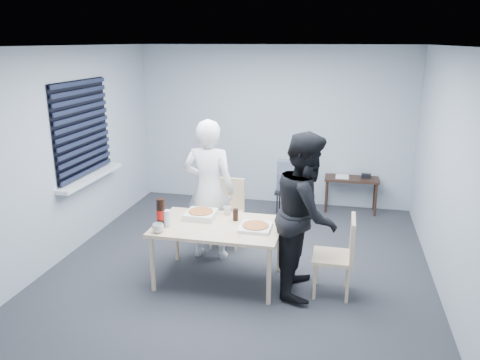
% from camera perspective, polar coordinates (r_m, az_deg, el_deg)
% --- Properties ---
extents(room, '(5.00, 5.00, 5.00)m').
position_cam_1_polar(room, '(6.51, -18.39, 5.03)').
color(room, '#2C2C32').
rests_on(room, ground).
extents(dining_table, '(1.40, 0.89, 0.68)m').
position_cam_1_polar(dining_table, '(5.27, -2.68, -6.08)').
color(dining_table, beige).
rests_on(dining_table, ground).
extents(chair_far, '(0.42, 0.42, 0.89)m').
position_cam_1_polar(chair_far, '(6.29, -1.53, -3.30)').
color(chair_far, beige).
rests_on(chair_far, ground).
extents(chair_right, '(0.42, 0.42, 0.89)m').
position_cam_1_polar(chair_right, '(5.14, 12.24, -8.43)').
color(chair_right, beige).
rests_on(chair_right, ground).
extents(person_white, '(0.65, 0.42, 1.77)m').
position_cam_1_polar(person_white, '(5.78, -3.80, -1.24)').
color(person_white, silver).
rests_on(person_white, ground).
extents(person_black, '(0.47, 0.86, 1.77)m').
position_cam_1_polar(person_black, '(5.04, 8.06, -4.11)').
color(person_black, black).
rests_on(person_black, ground).
extents(side_table, '(0.84, 0.37, 0.56)m').
position_cam_1_polar(side_table, '(7.67, 13.43, -0.32)').
color(side_table, '#341A14').
rests_on(side_table, ground).
extents(stool, '(0.36, 0.36, 0.50)m').
position_cam_1_polar(stool, '(7.10, 5.84, -2.05)').
color(stool, black).
rests_on(stool, ground).
extents(backpack, '(0.32, 0.24, 0.45)m').
position_cam_1_polar(backpack, '(6.99, 5.90, 0.49)').
color(backpack, slate).
rests_on(backpack, stool).
extents(pizza_box_a, '(0.34, 0.34, 0.08)m').
position_cam_1_polar(pizza_box_a, '(5.45, -4.79, -4.19)').
color(pizza_box_a, white).
rests_on(pizza_box_a, dining_table).
extents(pizza_box_b, '(0.34, 0.34, 0.05)m').
position_cam_1_polar(pizza_box_b, '(5.12, 1.90, -5.74)').
color(pizza_box_b, white).
rests_on(pizza_box_b, dining_table).
extents(mug_a, '(0.17, 0.17, 0.10)m').
position_cam_1_polar(mug_a, '(5.10, -9.95, -5.79)').
color(mug_a, silver).
rests_on(mug_a, dining_table).
extents(mug_b, '(0.10, 0.10, 0.09)m').
position_cam_1_polar(mug_b, '(5.53, -1.56, -3.74)').
color(mug_b, silver).
rests_on(mug_b, dining_table).
extents(cola_glass, '(0.08, 0.08, 0.14)m').
position_cam_1_polar(cola_glass, '(5.33, -0.55, -4.27)').
color(cola_glass, black).
rests_on(cola_glass, dining_table).
extents(soda_bottle, '(0.10, 0.10, 0.32)m').
position_cam_1_polar(soda_bottle, '(5.22, -9.62, -3.99)').
color(soda_bottle, black).
rests_on(soda_bottle, dining_table).
extents(plastic_cups, '(0.08, 0.08, 0.19)m').
position_cam_1_polar(plastic_cups, '(5.22, -8.87, -4.65)').
color(plastic_cups, silver).
rests_on(plastic_cups, dining_table).
extents(rubber_band, '(0.07, 0.07, 0.00)m').
position_cam_1_polar(rubber_band, '(4.93, -0.12, -6.89)').
color(rubber_band, red).
rests_on(rubber_band, dining_table).
extents(papers, '(0.22, 0.29, 0.00)m').
position_cam_1_polar(papers, '(7.67, 12.36, 0.40)').
color(papers, white).
rests_on(papers, side_table).
extents(black_box, '(0.15, 0.12, 0.06)m').
position_cam_1_polar(black_box, '(7.69, 15.12, 0.48)').
color(black_box, black).
rests_on(black_box, side_table).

